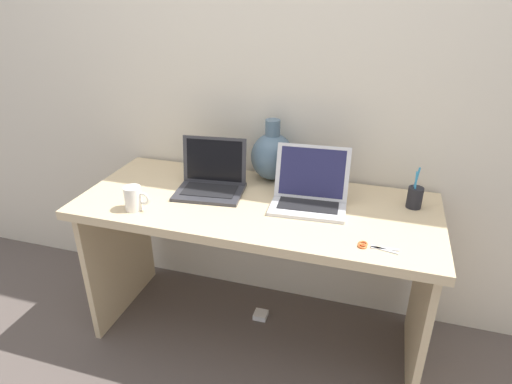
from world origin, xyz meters
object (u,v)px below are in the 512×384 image
object	(u,v)px
green_vase	(272,156)
pen_cup	(415,197)
scissors	(370,246)
laptop_left	(212,177)
coffee_mug	(134,198)
power_brick	(261,315)
laptop_right	(310,190)

from	to	relation	value
green_vase	pen_cup	distance (m)	0.68
green_vase	scissors	size ratio (longest dim) A/B	2.03
laptop_left	scissors	world-z (taller)	laptop_left
coffee_mug	scissors	xyz separation A→B (m)	(0.99, -0.01, -0.05)
pen_cup	scissors	distance (m)	0.41
pen_cup	power_brick	size ratio (longest dim) A/B	2.56
coffee_mug	laptop_right	bearing A→B (deg)	21.43
coffee_mug	scissors	distance (m)	0.99
pen_cup	scissors	size ratio (longest dim) A/B	1.22
laptop_right	scissors	size ratio (longest dim) A/B	2.28
green_vase	scissors	bearing A→B (deg)	-44.27
laptop_left	green_vase	xyz separation A→B (m)	(0.24, 0.20, 0.06)
coffee_mug	power_brick	world-z (taller)	coffee_mug
laptop_left	green_vase	distance (m)	0.32
laptop_left	green_vase	bearing A→B (deg)	40.67
green_vase	coffee_mug	world-z (taller)	green_vase
laptop_left	scissors	xyz separation A→B (m)	(0.74, -0.29, -0.06)
laptop_left	laptop_right	distance (m)	0.46
scissors	power_brick	xyz separation A→B (m)	(-0.52, 0.33, -0.74)
green_vase	coffee_mug	xyz separation A→B (m)	(-0.48, -0.49, -0.07)
laptop_right	power_brick	size ratio (longest dim) A/B	4.81
laptop_left	scissors	distance (m)	0.80
coffee_mug	power_brick	size ratio (longest dim) A/B	1.65
laptop_left	pen_cup	xyz separation A→B (m)	(0.90, 0.08, -0.01)
scissors	green_vase	bearing A→B (deg)	135.73
laptop_right	power_brick	bearing A→B (deg)	169.27
scissors	laptop_right	bearing A→B (deg)	134.49
laptop_right	coffee_mug	bearing A→B (deg)	-158.57
green_vase	power_brick	bearing A→B (deg)	-92.14
pen_cup	laptop_right	bearing A→B (deg)	-168.12
laptop_right	scissors	xyz separation A→B (m)	(0.28, -0.29, -0.06)
laptop_right	laptop_left	bearing A→B (deg)	179.07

